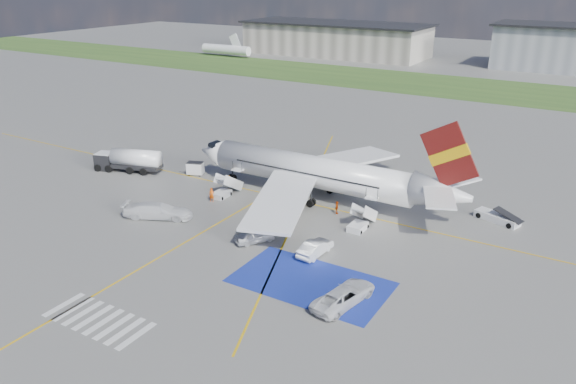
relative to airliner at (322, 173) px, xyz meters
name	(u,v)px	position (x,y,z in m)	size (l,w,h in m)	color
ground	(246,240)	(-1.51, -14.00, -3.39)	(400.00, 400.00, 0.00)	#60605E
grass_strip	(475,89)	(-1.51, 81.00, -3.39)	(400.00, 30.00, 0.01)	#2D4C1E
taxiway_line_main	(303,202)	(-1.51, -2.00, -3.39)	(120.00, 0.20, 0.01)	gold
taxiway_line_cross	(141,268)	(-6.51, -24.00, -3.39)	(0.20, 60.00, 0.01)	gold
taxiway_line_diag	(303,202)	(-1.51, -2.00, -3.39)	(0.20, 60.00, 0.01)	gold
staging_box	(311,282)	(8.49, -18.00, -3.39)	(14.00, 8.00, 0.01)	navy
crosswalk	(98,320)	(-3.31, -32.00, -3.39)	(9.00, 4.00, 0.01)	silver
terminal_west	(335,39)	(-56.51, 116.00, 1.61)	(60.00, 22.00, 10.00)	gray
airliner	(322,173)	(0.00, 0.00, 0.00)	(36.81, 32.95, 11.92)	white
airstairs_fwd	(223,191)	(-11.01, -5.30, -2.77)	(1.90, 5.20, 3.60)	white
airstairs_aft	(359,223)	(7.49, -5.30, -2.77)	(1.90, 5.20, 3.60)	white
fuel_tanker	(129,162)	(-27.97, -4.69, -2.04)	(9.71, 5.26, 3.22)	black
gpu_cart	(195,169)	(-19.06, -1.07, -2.57)	(2.53, 2.06, 1.83)	white
belt_loader	(498,218)	(19.99, 4.45, -2.99)	(5.53, 3.27, 1.60)	white
car_silver_a	(254,236)	(-0.43, -13.92, -2.67)	(1.71, 4.24, 1.45)	#B7B9BF
car_silver_b	(315,248)	(6.29, -13.14, -2.63)	(1.61, 4.63, 1.52)	silver
van_white_a	(344,293)	(12.54, -19.55, -2.41)	(2.42, 5.24, 1.97)	silver
van_white_b	(158,208)	(-13.30, -14.52, -2.23)	(2.42, 5.94, 2.33)	silver
crew_fwd	(212,195)	(-11.08, -7.54, -2.52)	(0.64, 0.42, 1.75)	#FF5E0D
crew_nose	(229,182)	(-12.16, -2.64, -2.58)	(0.79, 0.61, 1.62)	orange
crew_aft	(337,208)	(3.59, -2.99, -2.62)	(0.90, 0.37, 1.54)	#E9550C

